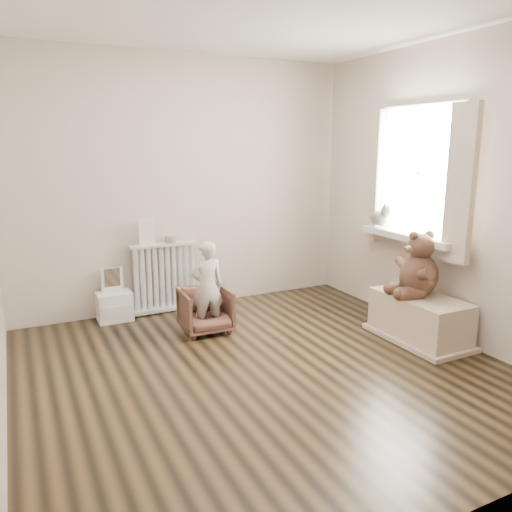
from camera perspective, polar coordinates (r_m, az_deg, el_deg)
name	(u,v)px	position (r m, az deg, el deg)	size (l,w,h in m)	color
floor	(264,370)	(3.97, 0.95, -12.85)	(3.60, 3.60, 0.01)	black
ceiling	(266,7)	(3.69, 1.11, 26.57)	(3.60, 3.60, 0.01)	white
back_wall	(186,185)	(5.27, -8.05, 8.07)	(3.60, 0.02, 2.60)	beige
front_wall	(468,249)	(2.19, 23.10, 0.78)	(3.60, 0.02, 2.60)	beige
right_wall	(447,192)	(4.71, 21.04, 6.82)	(0.02, 3.60, 2.60)	beige
window	(420,173)	(4.88, 18.27, 8.97)	(0.03, 0.90, 1.10)	white
window_sill	(409,236)	(4.88, 17.04, 2.18)	(0.22, 1.10, 0.06)	silver
curtain_left	(461,185)	(4.41, 22.36, 7.54)	(0.06, 0.26, 1.30)	beige
curtain_right	(371,177)	(5.24, 12.96, 8.83)	(0.06, 0.26, 1.30)	beige
radiator	(165,275)	(5.22, -10.38, -2.20)	(0.69, 0.13, 0.73)	silver
paper_doll	(147,232)	(5.08, -12.37, 2.74)	(0.16, 0.01, 0.27)	beige
tin_a	(170,240)	(5.16, -9.76, 1.87)	(0.11, 0.11, 0.07)	#A59E8C
toy_vanity	(114,294)	(5.11, -15.95, -4.15)	(0.33, 0.24, 0.52)	silver
armchair	(206,310)	(4.67, -5.77, -6.20)	(0.44, 0.45, 0.41)	brown
child	(207,287)	(4.56, -5.61, -3.53)	(0.31, 0.20, 0.85)	beige
toy_bench	(420,318)	(4.70, 18.19, -6.77)	(0.45, 0.86, 0.40)	beige
teddy_bear	(420,266)	(4.58, 18.19, -1.12)	(0.46, 0.36, 0.57)	#3C2519
plush_cat	(380,217)	(5.15, 14.02, 4.35)	(0.17, 0.28, 0.24)	gray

